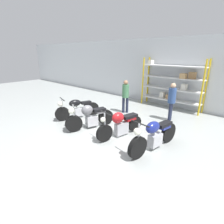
{
  "coord_description": "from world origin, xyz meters",
  "views": [
    {
      "loc": [
        4.22,
        -4.2,
        2.83
      ],
      "look_at": [
        0.0,
        0.4,
        0.7
      ],
      "focal_mm": 28.0,
      "sensor_mm": 36.0,
      "label": 1
    }
  ],
  "objects_px": {
    "motorcycle_grey": "(90,117)",
    "motorcycle_blue": "(154,135)",
    "person_browsing": "(126,94)",
    "motorcycle_red": "(121,124)",
    "shelving_rack": "(172,83)",
    "motorcycle_black": "(77,108)",
    "person_near_rack": "(172,99)"
  },
  "relations": [
    {
      "from": "motorcycle_grey",
      "to": "motorcycle_red",
      "type": "bearing_deg",
      "value": 118.37
    },
    {
      "from": "motorcycle_grey",
      "to": "motorcycle_blue",
      "type": "distance_m",
      "value": 2.68
    },
    {
      "from": "motorcycle_grey",
      "to": "motorcycle_blue",
      "type": "relative_size",
      "value": 0.9
    },
    {
      "from": "motorcycle_red",
      "to": "person_near_rack",
      "type": "height_order",
      "value": "person_near_rack"
    },
    {
      "from": "motorcycle_grey",
      "to": "shelving_rack",
      "type": "bearing_deg",
      "value": -176.9
    },
    {
      "from": "shelving_rack",
      "to": "motorcycle_red",
      "type": "relative_size",
      "value": 1.65
    },
    {
      "from": "motorcycle_blue",
      "to": "person_near_rack",
      "type": "height_order",
      "value": "person_near_rack"
    },
    {
      "from": "person_browsing",
      "to": "person_near_rack",
      "type": "xyz_separation_m",
      "value": [
        2.1,
        0.49,
        0.03
      ]
    },
    {
      "from": "person_near_rack",
      "to": "motorcycle_black",
      "type": "bearing_deg",
      "value": 24.06
    },
    {
      "from": "shelving_rack",
      "to": "person_browsing",
      "type": "bearing_deg",
      "value": -119.38
    },
    {
      "from": "motorcycle_black",
      "to": "motorcycle_red",
      "type": "bearing_deg",
      "value": 105.58
    },
    {
      "from": "shelving_rack",
      "to": "motorcycle_black",
      "type": "bearing_deg",
      "value": -118.88
    },
    {
      "from": "motorcycle_black",
      "to": "motorcycle_grey",
      "type": "relative_size",
      "value": 1.02
    },
    {
      "from": "shelving_rack",
      "to": "motorcycle_black",
      "type": "distance_m",
      "value": 5.04
    },
    {
      "from": "motorcycle_black",
      "to": "person_browsing",
      "type": "relative_size",
      "value": 1.25
    },
    {
      "from": "shelving_rack",
      "to": "motorcycle_blue",
      "type": "relative_size",
      "value": 1.5
    },
    {
      "from": "motorcycle_grey",
      "to": "person_near_rack",
      "type": "bearing_deg",
      "value": 162.68
    },
    {
      "from": "person_browsing",
      "to": "motorcycle_red",
      "type": "bearing_deg",
      "value": 173.91
    },
    {
      "from": "motorcycle_grey",
      "to": "person_browsing",
      "type": "distance_m",
      "value": 2.46
    },
    {
      "from": "motorcycle_grey",
      "to": "person_near_rack",
      "type": "distance_m",
      "value": 3.53
    },
    {
      "from": "motorcycle_black",
      "to": "motorcycle_grey",
      "type": "xyz_separation_m",
      "value": [
        1.27,
        -0.34,
        -0.0
      ]
    },
    {
      "from": "motorcycle_blue",
      "to": "motorcycle_red",
      "type": "bearing_deg",
      "value": -83.31
    },
    {
      "from": "motorcycle_grey",
      "to": "person_near_rack",
      "type": "xyz_separation_m",
      "value": [
        1.95,
        2.89,
        0.5
      ]
    },
    {
      "from": "person_browsing",
      "to": "person_near_rack",
      "type": "height_order",
      "value": "person_near_rack"
    },
    {
      "from": "person_browsing",
      "to": "motorcycle_black",
      "type": "bearing_deg",
      "value": 110.74
    },
    {
      "from": "motorcycle_black",
      "to": "person_browsing",
      "type": "distance_m",
      "value": 2.4
    },
    {
      "from": "shelving_rack",
      "to": "motorcycle_grey",
      "type": "height_order",
      "value": "shelving_rack"
    },
    {
      "from": "shelving_rack",
      "to": "motorcycle_grey",
      "type": "distance_m",
      "value": 4.89
    },
    {
      "from": "motorcycle_black",
      "to": "person_browsing",
      "type": "height_order",
      "value": "person_browsing"
    },
    {
      "from": "shelving_rack",
      "to": "motorcycle_black",
      "type": "relative_size",
      "value": 1.63
    },
    {
      "from": "motorcycle_grey",
      "to": "person_browsing",
      "type": "xyz_separation_m",
      "value": [
        -0.15,
        2.41,
        0.47
      ]
    },
    {
      "from": "person_browsing",
      "to": "motorcycle_blue",
      "type": "bearing_deg",
      "value": -168.26
    }
  ]
}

